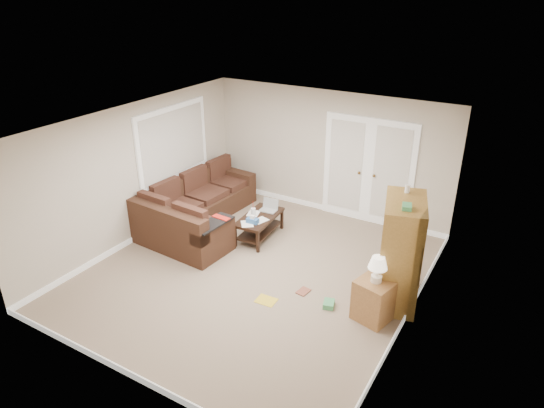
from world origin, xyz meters
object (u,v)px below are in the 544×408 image
Objects in this scene: tv_armoire at (400,252)px; side_cabinet at (374,297)px; sectional_sofa at (194,212)px; coffee_table at (260,225)px.

tv_armoire reaches higher than side_cabinet.
sectional_sofa reaches higher than coffee_table.
coffee_table is at bearing 17.48° from sectional_sofa.
coffee_table is at bearing 151.62° from tv_armoire.
side_cabinet is (3.94, -0.91, 0.03)m from sectional_sofa.
tv_armoire reaches higher than sectional_sofa.
side_cabinet reaches higher than coffee_table.
coffee_table is 0.64× the size of tv_armoire.
coffee_table is 2.91m from side_cabinet.
sectional_sofa is 1.34m from coffee_table.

